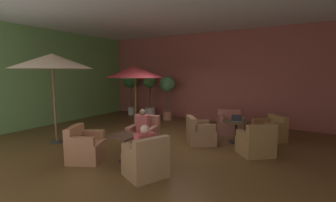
# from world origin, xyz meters

# --- Properties ---
(ground_plane) EXTENTS (10.60, 8.08, 0.02)m
(ground_plane) POSITION_xyz_m (0.00, 0.00, -0.01)
(ground_plane) COLOR brown
(wall_back_brick) EXTENTS (10.60, 0.08, 3.81)m
(wall_back_brick) POSITION_xyz_m (0.00, 4.00, 1.90)
(wall_back_brick) COLOR #9A4B42
(wall_back_brick) RESTS_ON ground_plane
(wall_left_accent) EXTENTS (0.08, 8.08, 3.81)m
(wall_left_accent) POSITION_xyz_m (-5.26, 0.00, 1.90)
(wall_left_accent) COLOR #69964F
(wall_left_accent) RESTS_ON ground_plane
(ceiling_slab) EXTENTS (10.60, 8.08, 0.06)m
(ceiling_slab) POSITION_xyz_m (0.00, 0.00, 3.84)
(ceiling_slab) COLOR silver
(ceiling_slab) RESTS_ON wall_back_brick
(cafe_table_front_left) EXTENTS (0.69, 0.69, 0.66)m
(cafe_table_front_left) POSITION_xyz_m (1.87, 1.29, 0.46)
(cafe_table_front_left) COLOR black
(cafe_table_front_left) RESTS_ON ground_plane
(armchair_front_left_north) EXTENTS (1.05, 1.05, 0.85)m
(armchair_front_left_north) POSITION_xyz_m (2.61, 0.43, 0.31)
(armchair_front_left_north) COLOR olive
(armchair_front_left_north) RESTS_ON ground_plane
(armchair_front_left_east) EXTENTS (1.12, 1.12, 0.78)m
(armchair_front_left_east) POSITION_xyz_m (2.72, 2.04, 0.30)
(armchair_front_left_east) COLOR olive
(armchair_front_left_east) RESTS_ON ground_plane
(armchair_front_left_south) EXTENTS (1.06, 1.06, 0.79)m
(armchair_front_left_south) POSITION_xyz_m (1.39, 2.32, 0.30)
(armchair_front_left_south) COLOR #9D574B
(armchair_front_left_south) RESTS_ON ground_plane
(armchair_front_left_west) EXTENTS (1.04, 1.04, 0.82)m
(armchair_front_left_west) POSITION_xyz_m (0.99, 0.59, 0.31)
(armchair_front_left_west) COLOR #966848
(armchair_front_left_west) RESTS_ON ground_plane
(cafe_table_front_right) EXTENTS (0.64, 0.64, 0.66)m
(cafe_table_front_right) POSITION_xyz_m (0.04, -1.61, 0.49)
(cafe_table_front_right) COLOR black
(cafe_table_front_right) RESTS_ON ground_plane
(armchair_front_right_north) EXTENTS (0.87, 0.87, 0.91)m
(armchair_front_right_north) POSITION_xyz_m (-0.16, -0.64, 0.33)
(armchair_front_right_north) COLOR #9D5D4C
(armchair_front_right_north) RESTS_ON ground_plane
(armchair_front_right_east) EXTENTS (1.00, 1.02, 0.84)m
(armchair_front_right_east) POSITION_xyz_m (-0.84, -2.07, 0.32)
(armchair_front_right_east) COLOR #9C6443
(armchair_front_right_east) RESTS_ON ground_plane
(armchair_front_right_south) EXTENTS (0.95, 0.98, 0.86)m
(armchair_front_right_south) POSITION_xyz_m (0.93, -2.03, 0.33)
(armchair_front_right_south) COLOR #926745
(armchair_front_right_south) RESTS_ON ground_plane
(patio_umbrella_tall_red) EXTENTS (2.25, 2.25, 2.36)m
(patio_umbrella_tall_red) POSITION_xyz_m (-2.10, 1.42, 2.13)
(patio_umbrella_tall_red) COLOR #2D2D2D
(patio_umbrella_tall_red) RESTS_ON ground_plane
(patio_umbrella_center_beige) EXTENTS (2.32, 2.32, 2.66)m
(patio_umbrella_center_beige) POSITION_xyz_m (-2.75, -1.55, 2.43)
(patio_umbrella_center_beige) COLOR #2D2D2D
(patio_umbrella_center_beige) RESTS_ON ground_plane
(potted_tree_left_corner) EXTENTS (0.80, 0.80, 2.15)m
(potted_tree_left_corner) POSITION_xyz_m (-3.91, 3.32, 1.64)
(potted_tree_left_corner) COLOR silver
(potted_tree_left_corner) RESTS_ON ground_plane
(potted_tree_mid_left) EXTENTS (0.57, 0.57, 1.95)m
(potted_tree_mid_left) POSITION_xyz_m (-2.78, 3.37, 1.16)
(potted_tree_mid_left) COLOR silver
(potted_tree_mid_left) RESTS_ON ground_plane
(potted_tree_mid_right) EXTENTS (0.69, 0.69, 1.94)m
(potted_tree_mid_right) POSITION_xyz_m (-1.67, 3.13, 1.36)
(potted_tree_mid_right) COLOR #A76549
(potted_tree_mid_right) RESTS_ON ground_plane
(patron_blue_shirt) EXTENTS (0.37, 0.27, 0.67)m
(patron_blue_shirt) POSITION_xyz_m (-0.15, -0.68, 0.75)
(patron_blue_shirt) COLOR #B14D4D
(patron_blue_shirt) RESTS_ON ground_plane
(patron_by_window) EXTENTS (0.37, 0.45, 0.62)m
(patron_by_window) POSITION_xyz_m (0.90, -2.01, 0.72)
(patron_by_window) COLOR #B74543
(patron_by_window) RESTS_ON ground_plane
(iced_drink_cup) EXTENTS (0.08, 0.08, 0.11)m
(iced_drink_cup) POSITION_xyz_m (2.00, 1.34, 0.71)
(iced_drink_cup) COLOR white
(iced_drink_cup) RESTS_ON cafe_table_front_left
(open_laptop) EXTENTS (0.33, 0.26, 0.20)m
(open_laptop) POSITION_xyz_m (1.90, 1.28, 0.71)
(open_laptop) COLOR #9EA0A5
(open_laptop) RESTS_ON cafe_table_front_left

